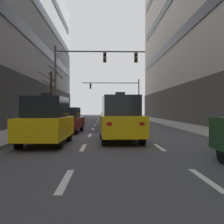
# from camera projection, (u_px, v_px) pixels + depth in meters

# --- Properties ---
(ground_plane) EXTENTS (120.00, 120.00, 0.00)m
(ground_plane) POSITION_uv_depth(u_px,v_px,m) (118.00, 139.00, 13.91)
(ground_plane) COLOR #424247
(lane_stripe_l1_s2) EXTENTS (0.16, 2.00, 0.01)m
(lane_stripe_l1_s2) POSITION_uv_depth(u_px,v_px,m) (65.00, 180.00, 5.87)
(lane_stripe_l1_s2) COLOR silver
(lane_stripe_l1_s2) RESTS_ON ground
(lane_stripe_l1_s3) EXTENTS (0.16, 2.00, 0.01)m
(lane_stripe_l1_s3) POSITION_uv_depth(u_px,v_px,m) (83.00, 147.00, 10.86)
(lane_stripe_l1_s3) COLOR silver
(lane_stripe_l1_s3) RESTS_ON ground
(lane_stripe_l1_s4) EXTENTS (0.16, 2.00, 0.01)m
(lane_stripe_l1_s4) POSITION_uv_depth(u_px,v_px,m) (90.00, 135.00, 15.86)
(lane_stripe_l1_s4) COLOR silver
(lane_stripe_l1_s4) RESTS_ON ground
(lane_stripe_l1_s5) EXTENTS (0.16, 2.00, 0.01)m
(lane_stripe_l1_s5) POSITION_uv_depth(u_px,v_px,m) (93.00, 129.00, 20.86)
(lane_stripe_l1_s5) COLOR silver
(lane_stripe_l1_s5) RESTS_ON ground
(lane_stripe_l1_s6) EXTENTS (0.16, 2.00, 0.01)m
(lane_stripe_l1_s6) POSITION_uv_depth(u_px,v_px,m) (95.00, 125.00, 25.86)
(lane_stripe_l1_s6) COLOR silver
(lane_stripe_l1_s6) RESTS_ON ground
(lane_stripe_l1_s7) EXTENTS (0.16, 2.00, 0.01)m
(lane_stripe_l1_s7) POSITION_uv_depth(u_px,v_px,m) (97.00, 122.00, 30.85)
(lane_stripe_l1_s7) COLOR silver
(lane_stripe_l1_s7) RESTS_ON ground
(lane_stripe_l1_s8) EXTENTS (0.16, 2.00, 0.01)m
(lane_stripe_l1_s8) POSITION_uv_depth(u_px,v_px,m) (98.00, 120.00, 35.85)
(lane_stripe_l1_s8) COLOR silver
(lane_stripe_l1_s8) RESTS_ON ground
(lane_stripe_l1_s9) EXTENTS (0.16, 2.00, 0.01)m
(lane_stripe_l1_s9) POSITION_uv_depth(u_px,v_px,m) (98.00, 119.00, 40.85)
(lane_stripe_l1_s9) COLOR silver
(lane_stripe_l1_s9) RESTS_ON ground
(lane_stripe_l1_s10) EXTENTS (0.16, 2.00, 0.01)m
(lane_stripe_l1_s10) POSITION_uv_depth(u_px,v_px,m) (99.00, 118.00, 45.85)
(lane_stripe_l1_s10) COLOR silver
(lane_stripe_l1_s10) RESTS_ON ground
(lane_stripe_l2_s2) EXTENTS (0.16, 2.00, 0.01)m
(lane_stripe_l2_s2) POSITION_uv_depth(u_px,v_px,m) (206.00, 179.00, 5.95)
(lane_stripe_l2_s2) COLOR silver
(lane_stripe_l2_s2) RESTS_ON ground
(lane_stripe_l2_s3) EXTENTS (0.16, 2.00, 0.01)m
(lane_stripe_l2_s3) POSITION_uv_depth(u_px,v_px,m) (159.00, 147.00, 10.95)
(lane_stripe_l2_s3) COLOR silver
(lane_stripe_l2_s3) RESTS_ON ground
(lane_stripe_l2_s4) EXTENTS (0.16, 2.00, 0.01)m
(lane_stripe_l2_s4) POSITION_uv_depth(u_px,v_px,m) (142.00, 135.00, 15.95)
(lane_stripe_l2_s4) COLOR silver
(lane_stripe_l2_s4) RESTS_ON ground
(lane_stripe_l2_s5) EXTENTS (0.16, 2.00, 0.01)m
(lane_stripe_l2_s5) POSITION_uv_depth(u_px,v_px,m) (133.00, 129.00, 20.95)
(lane_stripe_l2_s5) COLOR silver
(lane_stripe_l2_s5) RESTS_ON ground
(lane_stripe_l2_s6) EXTENTS (0.16, 2.00, 0.01)m
(lane_stripe_l2_s6) POSITION_uv_depth(u_px,v_px,m) (127.00, 125.00, 25.94)
(lane_stripe_l2_s6) COLOR silver
(lane_stripe_l2_s6) RESTS_ON ground
(lane_stripe_l2_s7) EXTENTS (0.16, 2.00, 0.01)m
(lane_stripe_l2_s7) POSITION_uv_depth(u_px,v_px,m) (124.00, 122.00, 30.94)
(lane_stripe_l2_s7) COLOR silver
(lane_stripe_l2_s7) RESTS_ON ground
(lane_stripe_l2_s8) EXTENTS (0.16, 2.00, 0.01)m
(lane_stripe_l2_s8) POSITION_uv_depth(u_px,v_px,m) (121.00, 120.00, 35.94)
(lane_stripe_l2_s8) COLOR silver
(lane_stripe_l2_s8) RESTS_ON ground
(lane_stripe_l2_s9) EXTENTS (0.16, 2.00, 0.01)m
(lane_stripe_l2_s9) POSITION_uv_depth(u_px,v_px,m) (119.00, 119.00, 40.94)
(lane_stripe_l2_s9) COLOR silver
(lane_stripe_l2_s9) RESTS_ON ground
(lane_stripe_l2_s10) EXTENTS (0.16, 2.00, 0.01)m
(lane_stripe_l2_s10) POSITION_uv_depth(u_px,v_px,m) (117.00, 118.00, 45.93)
(lane_stripe_l2_s10) COLOR silver
(lane_stripe_l2_s10) RESTS_ON ground
(car_driving_0) EXTENTS (2.02, 4.41, 1.62)m
(car_driving_0) POSITION_uv_depth(u_px,v_px,m) (67.00, 120.00, 17.72)
(car_driving_0) COLOR black
(car_driving_0) RESTS_ON ground
(car_driving_1) EXTENTS (1.81, 4.18, 1.56)m
(car_driving_1) POSITION_uv_depth(u_px,v_px,m) (110.00, 115.00, 35.84)
(car_driving_1) COLOR black
(car_driving_1) RESTS_ON ground
(taxi_driving_2) EXTENTS (1.84, 4.24, 2.21)m
(taxi_driving_2) POSITION_uv_depth(u_px,v_px,m) (47.00, 121.00, 11.68)
(taxi_driving_2) COLOR black
(taxi_driving_2) RESTS_ON ground
(taxi_driving_3) EXTENTS (2.02, 4.49, 2.32)m
(taxi_driving_3) POSITION_uv_depth(u_px,v_px,m) (120.00, 119.00, 12.95)
(taxi_driving_3) COLOR black
(taxi_driving_3) RESTS_ON ground
(car_driving_4) EXTENTS (2.04, 4.61, 1.71)m
(car_driving_4) POSITION_uv_depth(u_px,v_px,m) (115.00, 118.00, 19.77)
(car_driving_4) COLOR black
(car_driving_4) RESTS_ON ground
(taxi_driving_5) EXTENTS (1.94, 4.32, 2.23)m
(taxi_driving_5) POSITION_uv_depth(u_px,v_px,m) (112.00, 114.00, 25.10)
(taxi_driving_5) COLOR black
(taxi_driving_5) RESTS_ON ground
(traffic_signal_0) EXTENTS (7.94, 0.35, 6.88)m
(traffic_signal_0) POSITION_uv_depth(u_px,v_px,m) (85.00, 69.00, 24.10)
(traffic_signal_0) COLOR #4C4C51
(traffic_signal_0) RESTS_ON sidewalk_left
(traffic_signal_1) EXTENTS (9.27, 0.35, 6.18)m
(traffic_signal_1) POSITION_uv_depth(u_px,v_px,m) (121.00, 91.00, 44.42)
(traffic_signal_1) COLOR #4C4C51
(traffic_signal_1) RESTS_ON sidewalk_right
(street_tree_0) EXTENTS (2.22, 1.63, 5.35)m
(street_tree_0) POSITION_uv_depth(u_px,v_px,m) (51.00, 95.00, 25.98)
(street_tree_0) COLOR #4C3823
(street_tree_0) RESTS_ON sidewalk_left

